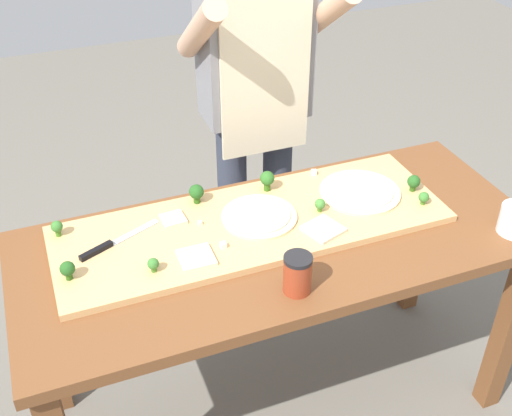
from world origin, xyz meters
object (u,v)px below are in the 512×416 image
object	(u,v)px
pizza_whole_white_garlic	(360,192)
sauce_jar	(297,274)
broccoli_floret_back_mid	(57,227)
broccoli_floret_center_right	(68,269)
prep_table	(278,267)
broccoli_floret_front_mid	(414,182)
broccoli_floret_center_left	(424,197)
cheese_crumble_b	(200,223)
pizza_slice_near_left	(196,258)
broccoli_floret_front_right	(196,192)
pizza_slice_far_right	(323,229)
broccoli_floret_back_right	(320,204)
broccoli_floret_back_left	(153,264)
cook_center	(256,91)
pizza_slice_near_right	(173,219)
chefs_knife	(109,245)
broccoli_floret_front_left	(267,179)
pizza_whole_cheese_artichoke	(259,216)
cheese_crumble_c	(314,172)
cheese_crumble_a	(223,245)

from	to	relation	value
pizza_whole_white_garlic	sauce_jar	world-z (taller)	sauce_jar
broccoli_floret_back_mid	broccoli_floret_center_right	size ratio (longest dim) A/B	0.91
prep_table	broccoli_floret_front_mid	world-z (taller)	broccoli_floret_front_mid
broccoli_floret_front_mid	broccoli_floret_back_mid	distance (m)	1.17
broccoli_floret_center_left	cheese_crumble_b	distance (m)	0.74
pizza_slice_near_left	broccoli_floret_front_right	bearing A→B (deg)	72.70
pizza_whole_white_garlic	pizza_slice_far_right	size ratio (longest dim) A/B	2.58
broccoli_floret_center_left	sauce_jar	size ratio (longest dim) A/B	0.37
broccoli_floret_back_right	sauce_jar	distance (m)	0.36
prep_table	broccoli_floret_back_left	distance (m)	0.44
cook_center	pizza_slice_near_right	bearing A→B (deg)	-135.52
pizza_slice_far_right	broccoli_floret_center_left	bearing A→B (deg)	1.90
pizza_whole_white_garlic	chefs_knife	bearing A→B (deg)	178.62
pizza_whole_white_garlic	broccoli_floret_back_right	bearing A→B (deg)	-165.56
broccoli_floret_front_mid	cook_center	bearing A→B (deg)	121.63
pizza_whole_white_garlic	broccoli_floret_front_left	xyz separation A→B (m)	(-0.29, 0.13, 0.04)
pizza_slice_near_right	broccoli_floret_back_mid	world-z (taller)	broccoli_floret_back_mid
pizza_slice_near_left	broccoli_floret_center_left	xyz separation A→B (m)	(0.78, 0.00, 0.02)
pizza_slice_far_right	broccoli_floret_back_left	world-z (taller)	broccoli_floret_back_left
chefs_knife	cheese_crumble_b	world-z (taller)	chefs_knife
pizza_slice_near_right	sauce_jar	world-z (taller)	sauce_jar
pizza_whole_cheese_artichoke	cheese_crumble_c	xyz separation A→B (m)	(0.28, 0.17, 0.00)
chefs_knife	cheese_crumble_a	world-z (taller)	cheese_crumble_a
pizza_whole_white_garlic	pizza_slice_near_left	xyz separation A→B (m)	(-0.62, -0.13, -0.00)
chefs_knife	broccoli_floret_front_left	world-z (taller)	broccoli_floret_front_left
pizza_whole_white_garlic	cook_center	size ratio (longest dim) A/B	0.16
pizza_whole_cheese_artichoke	broccoli_floret_front_mid	size ratio (longest dim) A/B	4.19
pizza_slice_near_right	broccoli_floret_front_mid	bearing A→B (deg)	-8.84
pizza_whole_cheese_artichoke	cheese_crumble_c	world-z (taller)	cheese_crumble_c
chefs_knife	sauce_jar	size ratio (longest dim) A/B	2.21
prep_table	broccoli_floret_front_left	xyz separation A→B (m)	(0.05, 0.23, 0.19)
broccoli_floret_back_left	sauce_jar	world-z (taller)	sauce_jar
cheese_crumble_c	pizza_whole_white_garlic	bearing A→B (deg)	-60.43
broccoli_floret_front_right	broccoli_floret_back_right	bearing A→B (deg)	-28.26
prep_table	broccoli_floret_back_left	world-z (taller)	broccoli_floret_back_left
broccoli_floret_center_left	broccoli_floret_front_left	distance (m)	0.52
broccoli_floret_back_mid	cook_center	bearing A→B (deg)	26.07
chefs_knife	broccoli_floret_back_right	xyz separation A→B (m)	(0.67, -0.06, 0.02)
pizza_slice_far_right	broccoli_floret_front_right	xyz separation A→B (m)	(-0.32, 0.29, 0.03)
chefs_knife	sauce_jar	bearing A→B (deg)	-37.96
broccoli_floret_center_right	pizza_slice_near_right	bearing A→B (deg)	25.12
pizza_slice_far_right	broccoli_floret_back_left	bearing A→B (deg)	179.78
pizza_slice_near_left	broccoli_floret_back_left	xyz separation A→B (m)	(-0.13, -0.01, 0.02)
broccoli_floret_center_right	cheese_crumble_c	world-z (taller)	broccoli_floret_center_right
broccoli_floret_back_mid	broccoli_floret_front_left	bearing A→B (deg)	0.23
pizza_slice_far_right	cook_center	world-z (taller)	cook_center
chefs_knife	broccoli_floret_back_left	size ratio (longest dim) A/B	5.85
pizza_whole_white_garlic	pizza_slice_near_left	size ratio (longest dim) A/B	2.70
broccoli_floret_back_right	cheese_crumble_b	world-z (taller)	broccoli_floret_back_right
cheese_crumble_b	sauce_jar	distance (m)	0.40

